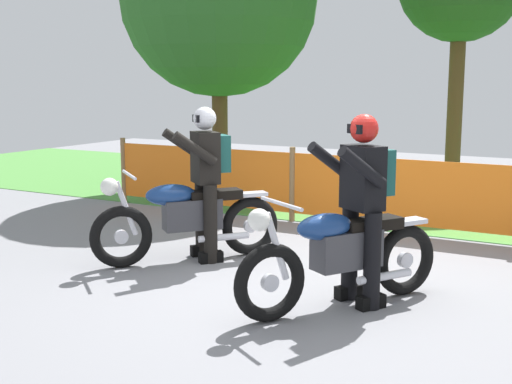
{
  "coord_description": "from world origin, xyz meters",
  "views": [
    {
      "loc": [
        2.54,
        -5.88,
        1.99
      ],
      "look_at": [
        -0.57,
        -0.22,
        0.9
      ],
      "focal_mm": 47.37,
      "sensor_mm": 36.0,
      "label": 1
    }
  ],
  "objects_px": {
    "motorcycle_trailing": "(187,217)",
    "rider_trailing": "(206,175)",
    "rider_lead": "(363,199)",
    "motorcycle_lead": "(341,254)"
  },
  "relations": [
    {
      "from": "rider_lead",
      "to": "motorcycle_trailing",
      "type": "bearing_deg",
      "value": -69.05
    },
    {
      "from": "rider_lead",
      "to": "rider_trailing",
      "type": "relative_size",
      "value": 1.0
    },
    {
      "from": "rider_lead",
      "to": "rider_trailing",
      "type": "distance_m",
      "value": 2.11
    },
    {
      "from": "rider_trailing",
      "to": "motorcycle_lead",
      "type": "bearing_deg",
      "value": 106.85
    },
    {
      "from": "motorcycle_trailing",
      "to": "motorcycle_lead",
      "type": "bearing_deg",
      "value": 112.8
    },
    {
      "from": "rider_lead",
      "to": "rider_trailing",
      "type": "bearing_deg",
      "value": -74.59
    },
    {
      "from": "motorcycle_trailing",
      "to": "rider_trailing",
      "type": "distance_m",
      "value": 0.52
    },
    {
      "from": "motorcycle_lead",
      "to": "motorcycle_trailing",
      "type": "height_order",
      "value": "motorcycle_trailing"
    },
    {
      "from": "motorcycle_lead",
      "to": "motorcycle_trailing",
      "type": "relative_size",
      "value": 1.08
    },
    {
      "from": "motorcycle_lead",
      "to": "rider_trailing",
      "type": "height_order",
      "value": "rider_trailing"
    }
  ]
}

